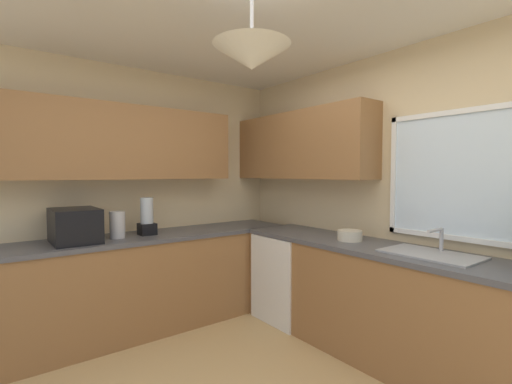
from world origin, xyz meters
The scene contains 9 objects.
room_shell centered at (-0.84, 0.54, 1.83)m, with size 4.21×3.42×2.63m.
counter_run_left centered at (-1.73, 0.00, 0.46)m, with size 0.65×3.03×0.92m.
counter_run_back centered at (0.21, 1.34, 0.46)m, with size 3.30×0.65×0.92m.
dishwasher centered at (-1.07, 1.31, 0.44)m, with size 0.60×0.60×0.87m, color white.
microwave centered at (-1.73, -0.60, 1.06)m, with size 0.48×0.36×0.29m, color black.
kettle centered at (-1.71, -0.26, 1.04)m, with size 0.14×0.14×0.25m, color #B7B7BC.
sink_assembly centered at (0.36, 1.34, 0.93)m, with size 0.64×0.40×0.19m.
bowl centered at (-0.36, 1.34, 0.96)m, with size 0.22×0.22×0.09m, color beige.
blender_appliance centered at (-1.73, 0.03, 1.08)m, with size 0.15×0.15×0.36m.
Camera 1 is at (1.63, -1.21, 1.50)m, focal length 25.14 mm.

